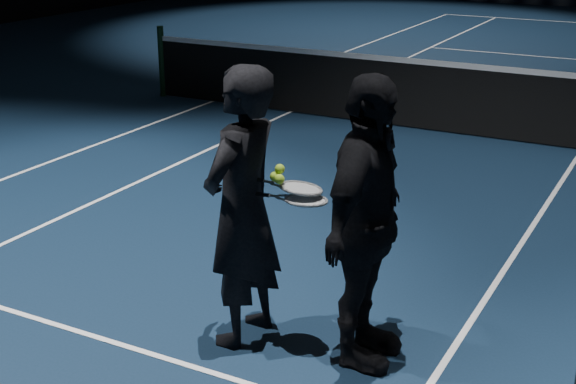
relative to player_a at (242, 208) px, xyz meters
The scene contains 6 objects.
net_post_left 7.76m from the player_a, 130.59° to the left, with size 0.10×0.10×1.10m, color black.
player_a is the anchor object (origin of this frame).
player_b 0.85m from the player_a, ahead, with size 1.13×0.47×1.94m, color black.
racket_lower 0.46m from the player_a, ahead, with size 0.68×0.22×0.03m, color black, non-canonical shape.
racket_upper 0.44m from the player_a, 13.60° to the left, with size 0.68×0.22×0.03m, color black, non-canonical shape.
tennis_balls 0.36m from the player_a, ahead, with size 0.12×0.10×0.12m, color #A8D12C, non-canonical shape.
Camera 1 is at (1.26, -10.15, 2.87)m, focal length 50.00 mm.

